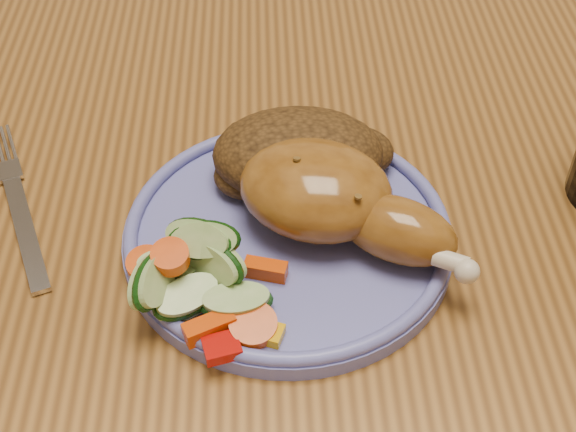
{
  "coord_description": "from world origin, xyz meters",
  "views": [
    {
      "loc": [
        -0.1,
        -0.53,
        1.17
      ],
      "look_at": [
        -0.08,
        -0.14,
        0.78
      ],
      "focal_mm": 50.0,
      "sensor_mm": 36.0,
      "label": 1
    }
  ],
  "objects_px": {
    "fork": "(19,208)",
    "plate": "(288,237)",
    "dining_table": "(374,193)",
    "chair_far": "(323,4)"
  },
  "relations": [
    {
      "from": "fork",
      "to": "plate",
      "type": "bearing_deg",
      "value": -11.11
    },
    {
      "from": "dining_table",
      "to": "chair_far",
      "type": "height_order",
      "value": "chair_far"
    },
    {
      "from": "dining_table",
      "to": "plate",
      "type": "height_order",
      "value": "plate"
    },
    {
      "from": "plate",
      "to": "dining_table",
      "type": "bearing_deg",
      "value": 58.68
    },
    {
      "from": "chair_far",
      "to": "plate",
      "type": "bearing_deg",
      "value": -96.21
    },
    {
      "from": "dining_table",
      "to": "chair_far",
      "type": "distance_m",
      "value": 0.65
    },
    {
      "from": "dining_table",
      "to": "chair_far",
      "type": "bearing_deg",
      "value": 90.0
    },
    {
      "from": "dining_table",
      "to": "plate",
      "type": "xyz_separation_m",
      "value": [
        -0.08,
        -0.14,
        0.09
      ]
    },
    {
      "from": "chair_far",
      "to": "fork",
      "type": "height_order",
      "value": "chair_far"
    },
    {
      "from": "plate",
      "to": "fork",
      "type": "xyz_separation_m",
      "value": [
        -0.2,
        0.04,
        -0.0
      ]
    }
  ]
}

